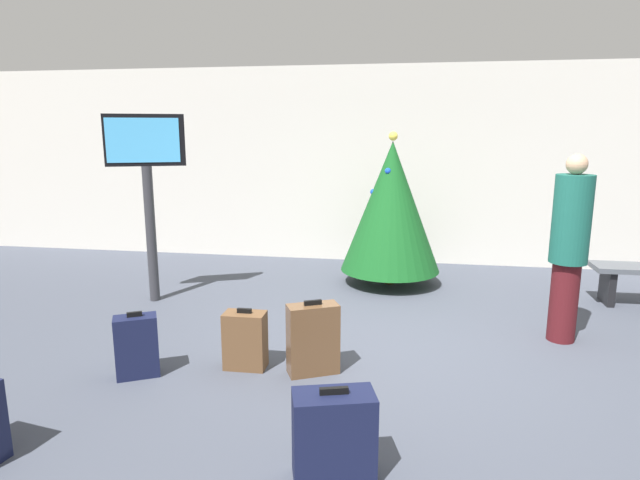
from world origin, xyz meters
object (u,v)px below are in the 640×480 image
holiday_tree (391,207)px  suitcase_1 (137,346)px  flight_info_kiosk (147,172)px  suitcase_3 (245,340)px  suitcase_2 (313,339)px  suitcase_4 (334,436)px  traveller_0 (569,245)px

holiday_tree → suitcase_1: holiday_tree is taller
flight_info_kiosk → suitcase_3: flight_info_kiosk is taller
suitcase_2 → flight_info_kiosk: bearing=144.2°
suitcase_1 → suitcase_4: size_ratio=0.97×
flight_info_kiosk → suitcase_1: (0.83, -1.95, -1.31)m
suitcase_2 → suitcase_4: bearing=-74.7°
flight_info_kiosk → suitcase_1: bearing=-67.0°
suitcase_4 → flight_info_kiosk: bearing=131.4°
holiday_tree → suitcase_4: (-0.17, -4.23, -0.79)m
holiday_tree → suitcase_2: holiday_tree is taller
suitcase_3 → suitcase_4: 1.69m
holiday_tree → suitcase_1: 3.82m
flight_info_kiosk → suitcase_4: 4.23m
suitcase_3 → flight_info_kiosk: bearing=135.7°
flight_info_kiosk → suitcase_4: flight_info_kiosk is taller
traveller_0 → suitcase_4: bearing=-127.6°
holiday_tree → suitcase_1: bearing=-122.3°
suitcase_2 → suitcase_3: suitcase_2 is taller
suitcase_3 → suitcase_4: bearing=-54.6°
flight_info_kiosk → suitcase_2: size_ratio=3.43×
holiday_tree → suitcase_2: size_ratio=3.13×
suitcase_2 → suitcase_4: 1.42m
suitcase_1 → suitcase_2: size_ratio=0.87×
flight_info_kiosk → holiday_tree: bearing=23.2°
traveller_0 → suitcase_1: 4.09m
holiday_tree → traveller_0: bearing=-44.3°
traveller_0 → suitcase_3: bearing=-158.8°
traveller_0 → suitcase_2: traveller_0 is taller
suitcase_1 → suitcase_2: bearing=11.8°
suitcase_4 → suitcase_3: bearing=125.4°
traveller_0 → suitcase_3: traveller_0 is taller
flight_info_kiosk → suitcase_2: bearing=-35.8°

